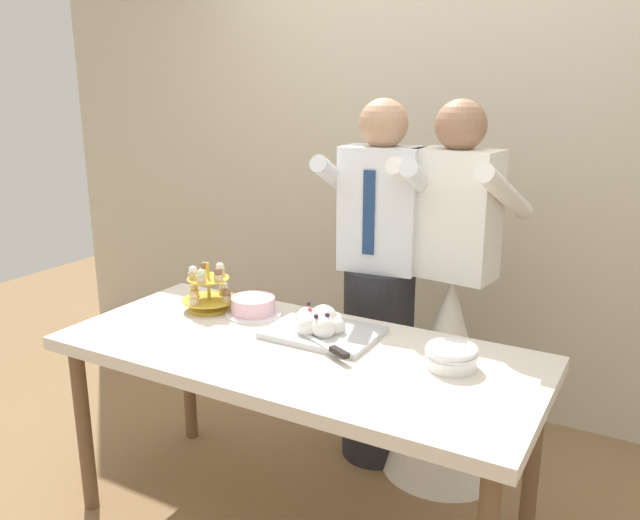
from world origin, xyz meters
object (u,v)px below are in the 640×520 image
(main_cake_tray, at_px, (321,326))
(person_bride, at_px, (448,350))
(plate_stack, at_px, (451,357))
(person_groom, at_px, (379,305))
(dessert_table, at_px, (296,365))
(round_cake, at_px, (253,307))
(cupcake_stand, at_px, (209,290))

(main_cake_tray, xyz_separation_m, person_bride, (0.33, 0.55, -0.23))
(plate_stack, distance_m, person_bride, 0.65)
(person_groom, bearing_deg, dessert_table, -93.90)
(round_cake, bearing_deg, person_bride, 34.59)
(cupcake_stand, xyz_separation_m, plate_stack, (1.09, -0.06, -0.05))
(person_bride, bearing_deg, cupcake_stand, -149.87)
(plate_stack, distance_m, person_groom, 0.75)
(plate_stack, xyz_separation_m, person_bride, (-0.19, 0.58, -0.23))
(dessert_table, relative_size, cupcake_stand, 7.83)
(main_cake_tray, height_order, person_groom, person_groom)
(plate_stack, bearing_deg, cupcake_stand, 177.04)
(dessert_table, xyz_separation_m, person_bride, (0.36, 0.69, -0.12))
(person_groom, bearing_deg, person_bride, 7.74)
(main_cake_tray, bearing_deg, cupcake_stand, 177.44)
(dessert_table, xyz_separation_m, main_cake_tray, (0.03, 0.14, 0.11))
(main_cake_tray, bearing_deg, person_bride, 58.65)
(plate_stack, xyz_separation_m, person_groom, (-0.51, 0.54, -0.07))
(plate_stack, xyz_separation_m, round_cake, (-0.89, 0.10, -0.00))
(person_bride, bearing_deg, dessert_table, -117.90)
(dessert_table, distance_m, person_bride, 0.79)
(main_cake_tray, height_order, person_bride, person_bride)
(dessert_table, relative_size, main_cake_tray, 4.27)
(cupcake_stand, height_order, person_bride, person_bride)
(cupcake_stand, relative_size, plate_stack, 1.27)
(dessert_table, distance_m, person_groom, 0.65)
(dessert_table, bearing_deg, person_bride, 62.10)
(person_groom, bearing_deg, plate_stack, -46.31)
(cupcake_stand, xyz_separation_m, round_cake, (0.20, 0.04, -0.05))
(cupcake_stand, height_order, person_groom, person_groom)
(cupcake_stand, bearing_deg, round_cake, 11.31)
(round_cake, bearing_deg, person_groom, 49.13)
(person_bride, bearing_deg, main_cake_tray, -121.35)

